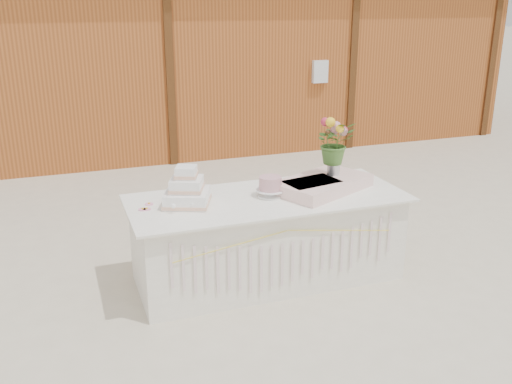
# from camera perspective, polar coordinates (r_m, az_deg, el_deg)

# --- Properties ---
(ground) EXTENTS (80.00, 80.00, 0.00)m
(ground) POSITION_cam_1_polar(r_m,az_deg,el_deg) (5.21, 1.13, -8.52)
(ground) COLOR beige
(ground) RESTS_ON ground
(barn) EXTENTS (12.60, 4.60, 3.30)m
(barn) POSITION_cam_1_polar(r_m,az_deg,el_deg) (10.48, -11.02, 14.48)
(barn) COLOR #A15521
(barn) RESTS_ON ground
(cake_table) EXTENTS (2.40, 1.00, 0.77)m
(cake_table) POSITION_cam_1_polar(r_m,az_deg,el_deg) (5.04, 1.18, -4.63)
(cake_table) COLOR white
(cake_table) RESTS_ON ground
(wedding_cake) EXTENTS (0.47, 0.47, 0.33)m
(wedding_cake) POSITION_cam_1_polar(r_m,az_deg,el_deg) (4.73, -6.92, 0.02)
(wedding_cake) COLOR white
(wedding_cake) RESTS_ON cake_table
(pink_cake_stand) EXTENTS (0.25, 0.25, 0.18)m
(pink_cake_stand) POSITION_cam_1_polar(r_m,az_deg,el_deg) (4.89, 1.44, 0.65)
(pink_cake_stand) COLOR white
(pink_cake_stand) RESTS_ON cake_table
(satin_runner) EXTENTS (1.00, 0.82, 0.11)m
(satin_runner) POSITION_cam_1_polar(r_m,az_deg,el_deg) (5.11, 6.65, 0.78)
(satin_runner) COLOR beige
(satin_runner) RESTS_ON cake_table
(flower_vase) EXTENTS (0.11, 0.11, 0.16)m
(flower_vase) POSITION_cam_1_polar(r_m,az_deg,el_deg) (5.18, 7.76, 2.54)
(flower_vase) COLOR silver
(flower_vase) RESTS_ON satin_runner
(bouquet) EXTENTS (0.35, 0.31, 0.39)m
(bouquet) POSITION_cam_1_polar(r_m,az_deg,el_deg) (5.12, 7.89, 5.46)
(bouquet) COLOR #436E2C
(bouquet) RESTS_ON flower_vase
(loose_flowers) EXTENTS (0.16, 0.34, 0.02)m
(loose_flowers) POSITION_cam_1_polar(r_m,az_deg,el_deg) (4.76, -10.78, -1.34)
(loose_flowers) COLOR pink
(loose_flowers) RESTS_ON cake_table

